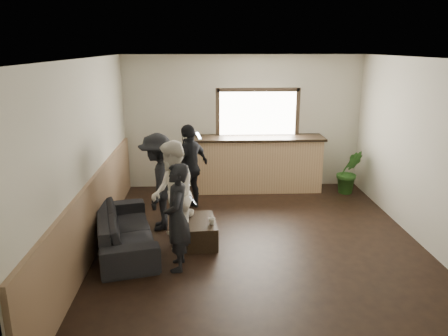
{
  "coord_description": "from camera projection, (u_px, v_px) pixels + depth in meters",
  "views": [
    {
      "loc": [
        -0.84,
        -6.13,
        2.97
      ],
      "look_at": [
        -0.53,
        0.4,
        1.13
      ],
      "focal_mm": 35.0,
      "sensor_mm": 36.0,
      "label": 1
    }
  ],
  "objects": [
    {
      "name": "ground",
      "position": [
        259.0,
        245.0,
        6.74
      ],
      "size": [
        5.0,
        6.0,
        0.01
      ],
      "primitive_type": "cube",
      "color": "black"
    },
    {
      "name": "room_shell",
      "position": [
        211.0,
        153.0,
        6.31
      ],
      "size": [
        5.01,
        6.01,
        2.8
      ],
      "color": "silver",
      "rests_on": "ground"
    },
    {
      "name": "bar_counter",
      "position": [
        258.0,
        160.0,
        9.17
      ],
      "size": [
        2.7,
        0.68,
        2.13
      ],
      "color": "tan",
      "rests_on": "ground"
    },
    {
      "name": "sofa",
      "position": [
        125.0,
        229.0,
        6.59
      ],
      "size": [
        1.25,
        2.15,
        0.59
      ],
      "primitive_type": "imported",
      "rotation": [
        0.0,
        0.0,
        1.81
      ],
      "color": "black",
      "rests_on": "ground"
    },
    {
      "name": "coffee_table",
      "position": [
        201.0,
        231.0,
        6.79
      ],
      "size": [
        0.53,
        0.86,
        0.36
      ],
      "primitive_type": "cube",
      "rotation": [
        0.0,
        0.0,
        0.1
      ],
      "color": "black",
      "rests_on": "ground"
    },
    {
      "name": "cup_a",
      "position": [
        190.0,
        213.0,
        6.9
      ],
      "size": [
        0.19,
        0.19,
        0.1
      ],
      "primitive_type": "imported",
      "rotation": [
        0.0,
        0.0,
        5.52
      ],
      "color": "silver",
      "rests_on": "coffee_table"
    },
    {
      "name": "cup_b",
      "position": [
        212.0,
        221.0,
        6.59
      ],
      "size": [
        0.12,
        0.12,
        0.09
      ],
      "primitive_type": "imported",
      "rotation": [
        0.0,
        0.0,
        2.9
      ],
      "color": "silver",
      "rests_on": "coffee_table"
    },
    {
      "name": "potted_plant",
      "position": [
        349.0,
        172.0,
        8.99
      ],
      "size": [
        0.51,
        0.42,
        0.92
      ],
      "primitive_type": "imported",
      "rotation": [
        0.0,
        0.0,
        -0.02
      ],
      "color": "#2D6623",
      "rests_on": "ground"
    },
    {
      "name": "person_a",
      "position": [
        177.0,
        217.0,
        5.85
      ],
      "size": [
        0.45,
        0.55,
        1.49
      ],
      "rotation": [
        0.0,
        0.0,
        -1.57
      ],
      "color": "black",
      "rests_on": "ground"
    },
    {
      "name": "person_b",
      "position": [
        173.0,
        195.0,
        6.53
      ],
      "size": [
        0.75,
        0.89,
        1.63
      ],
      "rotation": [
        0.0,
        0.0,
        -1.39
      ],
      "color": "silver",
      "rests_on": "ground"
    },
    {
      "name": "person_c",
      "position": [
        158.0,
        182.0,
        7.16
      ],
      "size": [
        0.62,
        1.06,
        1.62
      ],
      "rotation": [
        0.0,
        0.0,
        -1.55
      ],
      "color": "black",
      "rests_on": "ground"
    },
    {
      "name": "person_d",
      "position": [
        190.0,
        167.0,
        8.07
      ],
      "size": [
        0.9,
        0.97,
        1.6
      ],
      "rotation": [
        0.0,
        0.0,
        -2.26
      ],
      "color": "black",
      "rests_on": "ground"
    }
  ]
}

